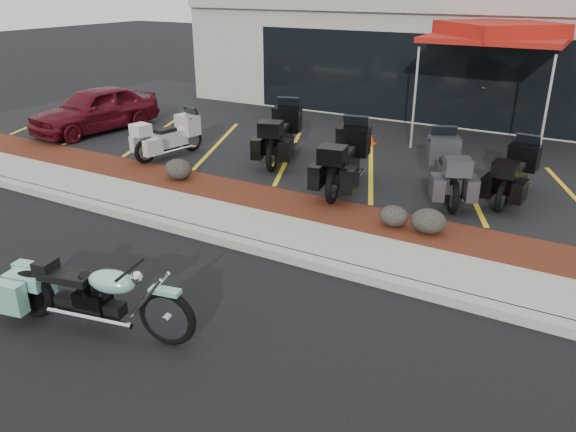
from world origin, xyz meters
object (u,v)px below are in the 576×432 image
Objects in this scene: touring_white at (192,129)px; parked_car at (95,109)px; hero_cruiser at (167,309)px; traffic_cone at (369,135)px; popup_canopy at (499,34)px.

parked_car reaches higher than touring_white.
hero_cruiser is at bearing -30.00° from parked_car.
parked_car is 7.34× the size of traffic_cone.
touring_white is at bearing -134.78° from popup_canopy.
popup_canopy is at bearing -41.56° from touring_white.
touring_white is at bearing 4.26° from parked_car.
hero_cruiser is at bearing -82.49° from traffic_cone.
touring_white is 3.75m from parked_car.
parked_car is 0.99× the size of popup_canopy.
touring_white reaches higher than traffic_cone.
parked_car reaches higher than hero_cruiser.
parked_car is (-8.65, 6.84, 0.28)m from hero_cruiser.
traffic_cone is (-1.24, 9.45, -0.10)m from hero_cruiser.
popup_canopy is (10.05, 4.41, 2.18)m from parked_car.
hero_cruiser reaches higher than traffic_cone.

